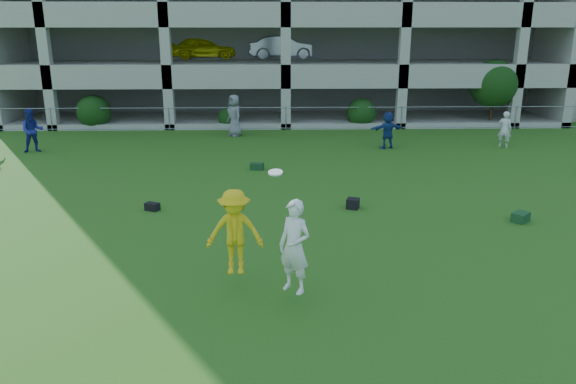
{
  "coord_description": "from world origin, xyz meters",
  "views": [
    {
      "loc": [
        -0.68,
        -9.82,
        5.23
      ],
      "look_at": [
        -0.33,
        3.0,
        1.4
      ],
      "focal_mm": 35.0,
      "sensor_mm": 36.0,
      "label": 1
    }
  ],
  "objects_px": {
    "bystander_e": "(505,129)",
    "crate_d": "(353,204)",
    "frisbee_contest": "(252,236)",
    "parking_garage": "(282,12)",
    "bystander_a": "(32,131)",
    "bystander_d": "(388,130)",
    "bystander_c": "(234,115)"
  },
  "relations": [
    {
      "from": "bystander_e",
      "to": "crate_d",
      "type": "height_order",
      "value": "bystander_e"
    },
    {
      "from": "frisbee_contest",
      "to": "parking_garage",
      "type": "distance_m",
      "value": 27.61
    },
    {
      "from": "bystander_a",
      "to": "parking_garage",
      "type": "distance_m",
      "value": 18.23
    },
    {
      "from": "crate_d",
      "to": "bystander_d",
      "type": "bearing_deg",
      "value": 72.34
    },
    {
      "from": "bystander_d",
      "to": "bystander_c",
      "type": "bearing_deg",
      "value": -39.92
    },
    {
      "from": "bystander_e",
      "to": "bystander_a",
      "type": "bearing_deg",
      "value": 29.3
    },
    {
      "from": "bystander_d",
      "to": "bystander_e",
      "type": "distance_m",
      "value": 5.21
    },
    {
      "from": "bystander_c",
      "to": "bystander_e",
      "type": "height_order",
      "value": "bystander_c"
    },
    {
      "from": "bystander_d",
      "to": "frisbee_contest",
      "type": "xyz_separation_m",
      "value": [
        -5.46,
        -13.79,
        0.43
      ]
    },
    {
      "from": "crate_d",
      "to": "parking_garage",
      "type": "height_order",
      "value": "parking_garage"
    },
    {
      "from": "bystander_d",
      "to": "parking_garage",
      "type": "height_order",
      "value": "parking_garage"
    },
    {
      "from": "frisbee_contest",
      "to": "bystander_d",
      "type": "bearing_deg",
      "value": 68.4
    },
    {
      "from": "bystander_c",
      "to": "crate_d",
      "type": "xyz_separation_m",
      "value": [
        4.22,
        -11.45,
        -0.85
      ]
    },
    {
      "from": "frisbee_contest",
      "to": "parking_garage",
      "type": "relative_size",
      "value": 0.08
    },
    {
      "from": "bystander_e",
      "to": "parking_garage",
      "type": "bearing_deg",
      "value": -26.16
    },
    {
      "from": "bystander_d",
      "to": "bystander_e",
      "type": "height_order",
      "value": "bystander_d"
    },
    {
      "from": "bystander_e",
      "to": "parking_garage",
      "type": "xyz_separation_m",
      "value": [
        -9.57,
        13.29,
        5.21
      ]
    },
    {
      "from": "bystander_d",
      "to": "crate_d",
      "type": "bearing_deg",
      "value": 56.39
    },
    {
      "from": "bystander_c",
      "to": "parking_garage",
      "type": "distance_m",
      "value": 11.74
    },
    {
      "from": "bystander_d",
      "to": "parking_garage",
      "type": "distance_m",
      "value": 15.0
    },
    {
      "from": "bystander_c",
      "to": "bystander_a",
      "type": "bearing_deg",
      "value": -102.61
    },
    {
      "from": "bystander_e",
      "to": "frisbee_contest",
      "type": "height_order",
      "value": "frisbee_contest"
    },
    {
      "from": "bystander_c",
      "to": "bystander_e",
      "type": "distance_m",
      "value": 12.46
    },
    {
      "from": "bystander_c",
      "to": "frisbee_contest",
      "type": "bearing_deg",
      "value": -29.99
    },
    {
      "from": "crate_d",
      "to": "parking_garage",
      "type": "distance_m",
      "value": 22.6
    },
    {
      "from": "bystander_a",
      "to": "crate_d",
      "type": "distance_m",
      "value": 14.93
    },
    {
      "from": "bystander_d",
      "to": "parking_garage",
      "type": "relative_size",
      "value": 0.05
    },
    {
      "from": "bystander_c",
      "to": "crate_d",
      "type": "distance_m",
      "value": 12.23
    },
    {
      "from": "bystander_e",
      "to": "parking_garage",
      "type": "height_order",
      "value": "parking_garage"
    },
    {
      "from": "bystander_a",
      "to": "crate_d",
      "type": "xyz_separation_m",
      "value": [
        12.55,
        -8.04,
        -0.77
      ]
    },
    {
      "from": "bystander_c",
      "to": "frisbee_contest",
      "type": "xyz_separation_m",
      "value": [
        1.43,
        -16.85,
        0.23
      ]
    },
    {
      "from": "bystander_a",
      "to": "bystander_d",
      "type": "height_order",
      "value": "bystander_a"
    }
  ]
}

